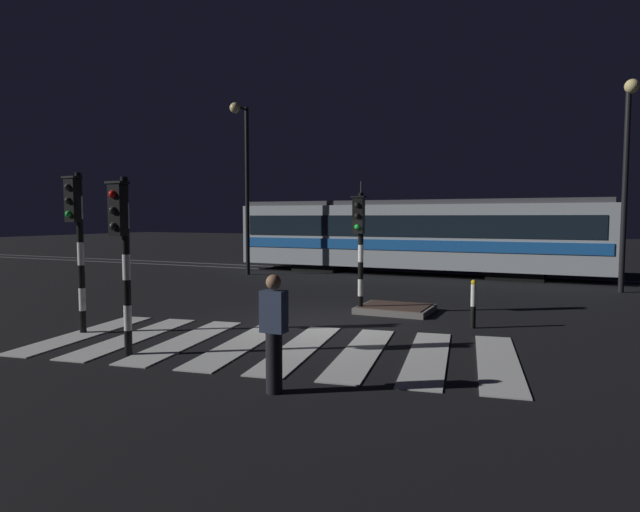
% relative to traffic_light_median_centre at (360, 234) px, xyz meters
% --- Properties ---
extents(ground_plane, '(120.00, 120.00, 0.00)m').
position_rel_traffic_light_median_centre_xyz_m(ground_plane, '(-0.33, -1.64, -2.08)').
color(ground_plane, black).
extents(rail_near, '(80.00, 0.12, 0.03)m').
position_rel_traffic_light_median_centre_xyz_m(rail_near, '(-0.33, 9.42, -2.06)').
color(rail_near, '#59595E').
rests_on(rail_near, ground).
extents(rail_far, '(80.00, 0.12, 0.03)m').
position_rel_traffic_light_median_centre_xyz_m(rail_far, '(-0.33, 10.85, -2.06)').
color(rail_far, '#59595E').
rests_on(rail_far, ground).
extents(crosswalk_zebra, '(9.68, 5.36, 0.02)m').
position_rel_traffic_light_median_centre_xyz_m(crosswalk_zebra, '(-0.33, -4.13, -2.07)').
color(crosswalk_zebra, silver).
rests_on(crosswalk_zebra, ground).
extents(traffic_island, '(1.88, 1.58, 0.18)m').
position_rel_traffic_light_median_centre_xyz_m(traffic_island, '(0.80, 0.60, -1.99)').
color(traffic_island, slate).
rests_on(traffic_island, ground).
extents(traffic_light_median_centre, '(0.36, 0.42, 3.15)m').
position_rel_traffic_light_median_centre_xyz_m(traffic_light_median_centre, '(0.00, 0.00, 0.00)').
color(traffic_light_median_centre, black).
rests_on(traffic_light_median_centre, ground).
extents(traffic_light_kerb_mid_left, '(0.36, 0.42, 3.24)m').
position_rel_traffic_light_median_centre_xyz_m(traffic_light_kerb_mid_left, '(-2.35, -5.86, 0.06)').
color(traffic_light_kerb_mid_left, black).
rests_on(traffic_light_kerb_mid_left, ground).
extents(traffic_light_corner_near_left, '(0.36, 0.42, 3.47)m').
position_rel_traffic_light_median_centre_xyz_m(traffic_light_corner_near_left, '(-4.64, -4.82, 0.21)').
color(traffic_light_corner_near_left, black).
rests_on(traffic_light_corner_near_left, ground).
extents(street_lamp_trackside_left, '(0.44, 1.21, 7.27)m').
position_rel_traffic_light_median_centre_xyz_m(street_lamp_trackside_left, '(-7.79, 6.78, 2.53)').
color(street_lamp_trackside_left, black).
rests_on(street_lamp_trackside_left, ground).
extents(street_lamp_trackside_right, '(0.44, 1.21, 6.82)m').
position_rel_traffic_light_median_centre_xyz_m(street_lamp_trackside_right, '(6.62, 7.11, 2.28)').
color(street_lamp_trackside_right, black).
rests_on(street_lamp_trackside_right, ground).
extents(tram, '(16.04, 2.58, 4.15)m').
position_rel_traffic_light_median_centre_xyz_m(tram, '(-1.27, 10.13, -0.33)').
color(tram, '#B2BCC1').
rests_on(tram, ground).
extents(pedestrian_waiting_at_kerb, '(0.36, 0.24, 1.71)m').
position_rel_traffic_light_median_centre_xyz_m(pedestrian_waiting_at_kerb, '(1.10, -6.51, -1.20)').
color(pedestrian_waiting_at_kerb, black).
rests_on(pedestrian_waiting_at_kerb, ground).
extents(bollard_island_edge, '(0.12, 0.12, 1.11)m').
position_rel_traffic_light_median_centre_xyz_m(bollard_island_edge, '(3.00, -0.68, -1.52)').
color(bollard_island_edge, black).
rests_on(bollard_island_edge, ground).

